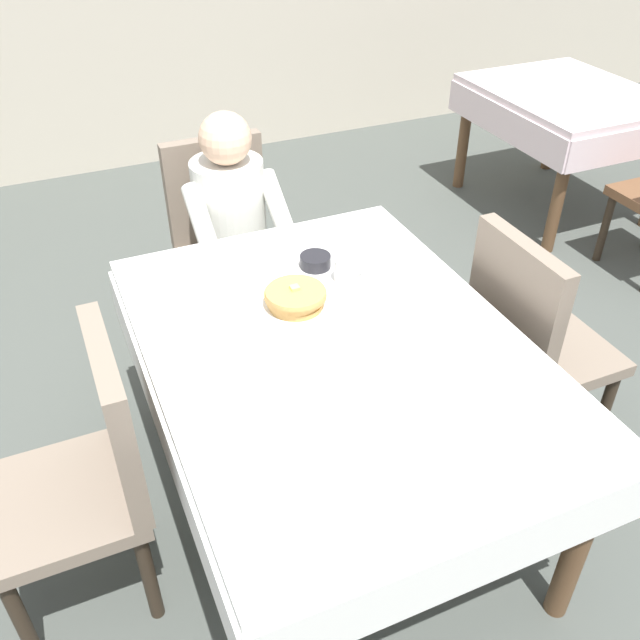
{
  "coord_description": "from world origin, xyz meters",
  "views": [
    {
      "loc": [
        -0.7,
        -1.48,
        2.03
      ],
      "look_at": [
        -0.03,
        0.06,
        0.79
      ],
      "focal_mm": 38.46,
      "sensor_mm": 36.0,
      "label": 1
    }
  ],
  "objects_px": {
    "chair_diner": "(225,232)",
    "spoon_near_edge": "(335,368)",
    "cup_coffee": "(346,270)",
    "fork_left_of_plate": "(241,327)",
    "diner_person": "(233,219)",
    "plate_breakfast": "(295,308)",
    "chair_right_side": "(530,335)",
    "bowl_butter": "(315,261)",
    "breakfast_stack": "(295,297)",
    "dining_table_main": "(335,365)",
    "chair_left_side": "(90,467)",
    "knife_right_of_plate": "(351,300)",
    "syrup_pitcher": "(208,289)",
    "background_table_far": "(566,110)"
  },
  "relations": [
    {
      "from": "chair_right_side",
      "to": "fork_left_of_plate",
      "type": "bearing_deg",
      "value": -100.3
    },
    {
      "from": "cup_coffee",
      "to": "bowl_butter",
      "type": "height_order",
      "value": "cup_coffee"
    },
    {
      "from": "diner_person",
      "to": "plate_breakfast",
      "type": "xyz_separation_m",
      "value": [
        -0.04,
        -0.81,
        0.08
      ]
    },
    {
      "from": "fork_left_of_plate",
      "to": "chair_left_side",
      "type": "bearing_deg",
      "value": 113.65
    },
    {
      "from": "bowl_butter",
      "to": "knife_right_of_plate",
      "type": "height_order",
      "value": "bowl_butter"
    },
    {
      "from": "chair_right_side",
      "to": "background_table_far",
      "type": "height_order",
      "value": "chair_right_side"
    },
    {
      "from": "chair_left_side",
      "to": "background_table_far",
      "type": "height_order",
      "value": "chair_left_side"
    },
    {
      "from": "plate_breakfast",
      "to": "background_table_far",
      "type": "distance_m",
      "value": 2.71
    },
    {
      "from": "bowl_butter",
      "to": "knife_right_of_plate",
      "type": "distance_m",
      "value": 0.24
    },
    {
      "from": "bowl_butter",
      "to": "diner_person",
      "type": "bearing_deg",
      "value": 101.73
    },
    {
      "from": "diner_person",
      "to": "chair_left_side",
      "type": "height_order",
      "value": "diner_person"
    },
    {
      "from": "dining_table_main",
      "to": "diner_person",
      "type": "distance_m",
      "value": 1.01
    },
    {
      "from": "chair_left_side",
      "to": "fork_left_of_plate",
      "type": "xyz_separation_m",
      "value": [
        0.53,
        0.18,
        0.21
      ]
    },
    {
      "from": "breakfast_stack",
      "to": "syrup_pitcher",
      "type": "height_order",
      "value": "breakfast_stack"
    },
    {
      "from": "breakfast_stack",
      "to": "dining_table_main",
      "type": "bearing_deg",
      "value": -76.57
    },
    {
      "from": "chair_diner",
      "to": "dining_table_main",
      "type": "bearing_deg",
      "value": 90.33
    },
    {
      "from": "plate_breakfast",
      "to": "breakfast_stack",
      "type": "relative_size",
      "value": 1.34
    },
    {
      "from": "chair_right_side",
      "to": "fork_left_of_plate",
      "type": "distance_m",
      "value": 1.05
    },
    {
      "from": "chair_left_side",
      "to": "background_table_far",
      "type": "bearing_deg",
      "value": -61.85
    },
    {
      "from": "cup_coffee",
      "to": "fork_left_of_plate",
      "type": "bearing_deg",
      "value": -164.94
    },
    {
      "from": "chair_left_side",
      "to": "chair_right_side",
      "type": "bearing_deg",
      "value": -90.0
    },
    {
      "from": "cup_coffee",
      "to": "bowl_butter",
      "type": "bearing_deg",
      "value": 114.94
    },
    {
      "from": "plate_breakfast",
      "to": "knife_right_of_plate",
      "type": "distance_m",
      "value": 0.19
    },
    {
      "from": "knife_right_of_plate",
      "to": "syrup_pitcher",
      "type": "bearing_deg",
      "value": 60.55
    },
    {
      "from": "breakfast_stack",
      "to": "bowl_butter",
      "type": "relative_size",
      "value": 1.9
    },
    {
      "from": "knife_right_of_plate",
      "to": "chair_diner",
      "type": "bearing_deg",
      "value": 4.29
    },
    {
      "from": "chair_right_side",
      "to": "chair_left_side",
      "type": "height_order",
      "value": "same"
    },
    {
      "from": "syrup_pitcher",
      "to": "fork_left_of_plate",
      "type": "relative_size",
      "value": 0.44
    },
    {
      "from": "plate_breakfast",
      "to": "bowl_butter",
      "type": "distance_m",
      "value": 0.28
    },
    {
      "from": "cup_coffee",
      "to": "spoon_near_edge",
      "type": "bearing_deg",
      "value": -119.32
    },
    {
      "from": "background_table_far",
      "to": "cup_coffee",
      "type": "bearing_deg",
      "value": -147.54
    },
    {
      "from": "chair_left_side",
      "to": "plate_breakfast",
      "type": "bearing_deg",
      "value": -74.22
    },
    {
      "from": "bowl_butter",
      "to": "syrup_pitcher",
      "type": "xyz_separation_m",
      "value": [
        -0.4,
        -0.04,
        0.02
      ]
    },
    {
      "from": "chair_diner",
      "to": "spoon_near_edge",
      "type": "height_order",
      "value": "chair_diner"
    },
    {
      "from": "dining_table_main",
      "to": "spoon_near_edge",
      "type": "bearing_deg",
      "value": -115.42
    },
    {
      "from": "chair_right_side",
      "to": "bowl_butter",
      "type": "bearing_deg",
      "value": -122.94
    },
    {
      "from": "chair_right_side",
      "to": "spoon_near_edge",
      "type": "bearing_deg",
      "value": -82.33
    },
    {
      "from": "breakfast_stack",
      "to": "syrup_pitcher",
      "type": "bearing_deg",
      "value": 142.82
    },
    {
      "from": "chair_right_side",
      "to": "bowl_butter",
      "type": "relative_size",
      "value": 8.45
    },
    {
      "from": "diner_person",
      "to": "chair_right_side",
      "type": "height_order",
      "value": "diner_person"
    },
    {
      "from": "diner_person",
      "to": "bowl_butter",
      "type": "xyz_separation_m",
      "value": [
        0.12,
        -0.59,
        0.09
      ]
    },
    {
      "from": "plate_breakfast",
      "to": "breakfast_stack",
      "type": "distance_m",
      "value": 0.04
    },
    {
      "from": "chair_diner",
      "to": "diner_person",
      "type": "height_order",
      "value": "diner_person"
    },
    {
      "from": "diner_person",
      "to": "breakfast_stack",
      "type": "bearing_deg",
      "value": 87.03
    },
    {
      "from": "breakfast_stack",
      "to": "bowl_butter",
      "type": "bearing_deg",
      "value": 53.2
    },
    {
      "from": "chair_left_side",
      "to": "breakfast_stack",
      "type": "height_order",
      "value": "chair_left_side"
    },
    {
      "from": "dining_table_main",
      "to": "syrup_pitcher",
      "type": "relative_size",
      "value": 19.05
    },
    {
      "from": "background_table_far",
      "to": "spoon_near_edge",
      "type": "bearing_deg",
      "value": -143.17
    },
    {
      "from": "plate_breakfast",
      "to": "syrup_pitcher",
      "type": "height_order",
      "value": "syrup_pitcher"
    },
    {
      "from": "diner_person",
      "to": "chair_left_side",
      "type": "distance_m",
      "value": 1.28
    }
  ]
}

